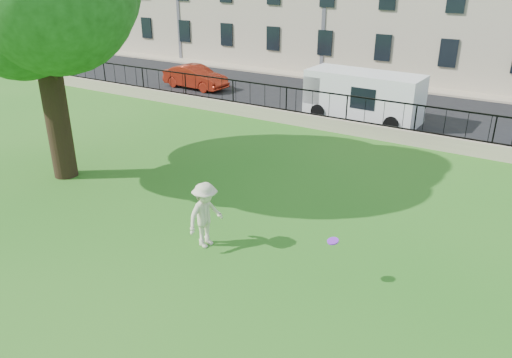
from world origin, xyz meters
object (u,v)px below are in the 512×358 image
Objects in this scene: red_sedan at (195,77)px; white_van at (363,96)px; frisbee at (333,241)px; man at (206,215)px.

red_sedan is 0.76× the size of white_van.
white_van is at bearing 107.27° from frisbee.
white_van is (-0.59, 13.41, 0.23)m from man.
man is at bearing -137.69° from red_sedan.
white_van reaches higher than man.
white_van is at bearing 10.49° from man.
red_sedan is (-15.00, 14.24, -0.44)m from frisbee.
man is at bearing -177.16° from frisbee.
red_sedan is at bearing 136.49° from frisbee.
man is 18.43m from red_sedan.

